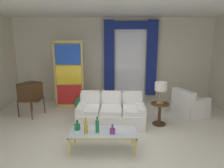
{
  "coord_description": "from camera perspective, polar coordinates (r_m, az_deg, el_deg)",
  "views": [
    {
      "loc": [
        0.07,
        -4.63,
        2.28
      ],
      "look_at": [
        -0.01,
        0.9,
        1.05
      ],
      "focal_mm": 33.21,
      "sensor_mm": 36.0,
      "label": 1
    }
  ],
  "objects": [
    {
      "name": "ground_plane",
      "position": [
        5.16,
        -0.04,
        -13.68
      ],
      "size": [
        16.0,
        16.0,
        0.0
      ],
      "primitive_type": "plane",
      "color": "silver"
    },
    {
      "name": "wall_rear",
      "position": [
        7.73,
        0.28,
        6.76
      ],
      "size": [
        8.0,
        0.12,
        3.0
      ],
      "primitive_type": "cube",
      "color": "beige",
      "rests_on": "ground"
    },
    {
      "name": "ceiling_slab",
      "position": [
        5.48,
        0.08,
        20.3
      ],
      "size": [
        8.0,
        7.6,
        0.04
      ],
      "primitive_type": "cube",
      "color": "white"
    },
    {
      "name": "curtained_window",
      "position": [
        7.56,
        5.12,
        8.42
      ],
      "size": [
        2.0,
        0.17,
        2.7
      ],
      "color": "white",
      "rests_on": "ground"
    },
    {
      "name": "couch_white_long",
      "position": [
        5.67,
        -0.21,
        -7.87
      ],
      "size": [
        1.77,
        0.95,
        0.86
      ],
      "color": "white",
      "rests_on": "ground"
    },
    {
      "name": "coffee_table",
      "position": [
        4.38,
        -2.51,
        -13.28
      ],
      "size": [
        1.36,
        0.59,
        0.41
      ],
      "color": "silver",
      "rests_on": "ground"
    },
    {
      "name": "bottle_blue_decanter",
      "position": [
        4.24,
        -7.22,
        -11.65
      ],
      "size": [
        0.07,
        0.07,
        0.35
      ],
      "color": "gold",
      "rests_on": "coffee_table"
    },
    {
      "name": "bottle_crystal_tall",
      "position": [
        4.28,
        -4.07,
        -11.39
      ],
      "size": [
        0.07,
        0.07,
        0.34
      ],
      "color": "#196B3D",
      "rests_on": "coffee_table"
    },
    {
      "name": "bottle_amber_squat",
      "position": [
        4.24,
        0.12,
        -12.65
      ],
      "size": [
        0.11,
        0.11,
        0.2
      ],
      "color": "#753384",
      "rests_on": "coffee_table"
    },
    {
      "name": "bottle_ruby_flask",
      "position": [
        4.46,
        -9.52,
        -11.43
      ],
      "size": [
        0.13,
        0.13,
        0.21
      ],
      "color": "#196B3D",
      "rests_on": "coffee_table"
    },
    {
      "name": "vintage_tv",
      "position": [
        6.58,
        -21.58,
        -2.0
      ],
      "size": [
        0.68,
        0.72,
        1.35
      ],
      "color": "#472D19",
      "rests_on": "ground"
    },
    {
      "name": "armchair_white",
      "position": [
        6.68,
        20.43,
        -5.63
      ],
      "size": [
        1.07,
        1.06,
        0.8
      ],
      "color": "white",
      "rests_on": "ground"
    },
    {
      "name": "stained_glass_divider",
      "position": [
        6.9,
        -11.8,
        2.08
      ],
      "size": [
        0.95,
        0.05,
        2.2
      ],
      "color": "gold",
      "rests_on": "ground"
    },
    {
      "name": "peacock_figurine",
      "position": [
        6.69,
        -8.64,
        -5.53
      ],
      "size": [
        0.44,
        0.6,
        0.5
      ],
      "color": "beige",
      "rests_on": "ground"
    },
    {
      "name": "round_side_table",
      "position": [
        5.71,
        12.97,
        -7.48
      ],
      "size": [
        0.48,
        0.48,
        0.59
      ],
      "color": "#472D19",
      "rests_on": "ground"
    },
    {
      "name": "table_lamp_brass",
      "position": [
        5.52,
        13.31,
        -0.91
      ],
      "size": [
        0.32,
        0.32,
        0.57
      ],
      "color": "#B29338",
      "rests_on": "round_side_table"
    }
  ]
}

